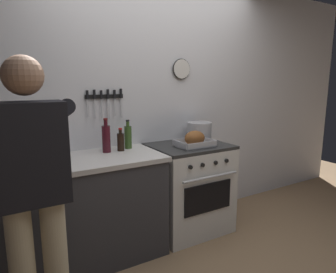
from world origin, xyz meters
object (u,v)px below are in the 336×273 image
object	(u,v)px
bottle_soy_sauce	(121,141)
stove	(189,187)
stock_pot	(199,131)
cutting_board	(23,166)
roasting_pan	(195,140)
person_cook	(32,185)
bottle_olive_oil	(128,137)
bottle_wine_red	(106,138)

from	to	relation	value
bottle_soy_sauce	stove	bearing A→B (deg)	-8.83
stock_pot	cutting_board	size ratio (longest dim) A/B	0.72
roasting_pan	cutting_board	distance (m)	1.50
person_cook	bottle_soy_sauce	distance (m)	1.10
person_cook	roasting_pan	size ratio (longest dim) A/B	4.72
stove	bottle_olive_oil	distance (m)	0.83
stove	roasting_pan	world-z (taller)	roasting_pan
person_cook	stove	bearing A→B (deg)	-57.77
roasting_pan	cutting_board	xyz separation A→B (m)	(-1.49, 0.07, -0.06)
roasting_pan	stove	bearing A→B (deg)	83.28
cutting_board	stock_pot	bearing A→B (deg)	4.99
roasting_pan	person_cook	bearing A→B (deg)	-160.54
person_cook	bottle_wine_red	world-z (taller)	person_cook
roasting_pan	cutting_board	world-z (taller)	roasting_pan
bottle_wine_red	bottle_soy_sauce	world-z (taller)	bottle_wine_red
stock_pot	bottle_olive_oil	bearing A→B (deg)	176.90
stock_pot	cutting_board	distance (m)	1.72
roasting_pan	bottle_wine_red	bearing A→B (deg)	164.64
roasting_pan	cutting_board	bearing A→B (deg)	177.23
bottle_soy_sauce	person_cook	bearing A→B (deg)	-138.13
person_cook	roasting_pan	world-z (taller)	person_cook
bottle_wine_red	bottle_soy_sauce	distance (m)	0.14
roasting_pan	bottle_wine_red	size ratio (longest dim) A/B	1.16
stock_pot	cutting_board	world-z (taller)	stock_pot
cutting_board	bottle_wine_red	size ratio (longest dim) A/B	1.18
cutting_board	bottle_olive_oil	xyz separation A→B (m)	(0.91, 0.19, 0.10)
cutting_board	bottle_wine_red	world-z (taller)	bottle_wine_red
stove	bottle_soy_sauce	distance (m)	0.88
bottle_soy_sauce	bottle_olive_oil	size ratio (longest dim) A/B	0.78
person_cook	bottle_olive_oil	distance (m)	1.22
bottle_soy_sauce	bottle_olive_oil	bearing A→B (deg)	30.45
stove	cutting_board	size ratio (longest dim) A/B	2.50
bottle_wine_red	bottle_soy_sauce	bearing A→B (deg)	-6.03
stove	roasting_pan	xyz separation A→B (m)	(-0.01, -0.10, 0.52)
stove	cutting_board	xyz separation A→B (m)	(-1.50, -0.03, 0.46)
bottle_soy_sauce	bottle_olive_oil	world-z (taller)	bottle_olive_oil
person_cook	stock_pot	distance (m)	1.87
roasting_pan	stock_pot	distance (m)	0.31
stock_pot	bottle_olive_oil	world-z (taller)	bottle_olive_oil
bottle_soy_sauce	bottle_olive_oil	distance (m)	0.12
roasting_pan	bottle_soy_sauce	xyz separation A→B (m)	(-0.68, 0.21, 0.02)
stock_pot	person_cook	bearing A→B (deg)	-156.37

